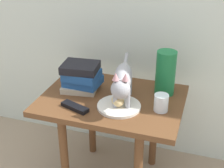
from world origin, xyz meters
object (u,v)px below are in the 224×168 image
object	(u,v)px
bread_roll	(118,101)
book_stack	(81,77)
tv_remote	(75,107)
candle_jar	(161,104)
plate	(119,106)
cat	(123,80)
green_vase	(166,73)
side_table	(112,111)

from	to	relation	value
bread_roll	book_stack	bearing A→B (deg)	154.33
tv_remote	candle_jar	bearing A→B (deg)	35.79
candle_jar	book_stack	bearing A→B (deg)	170.49
candle_jar	plate	bearing A→B (deg)	-169.44
bread_roll	cat	distance (m)	0.10
green_vase	bread_roll	bearing A→B (deg)	-130.94
cat	candle_jar	distance (m)	0.22
green_vase	candle_jar	bearing A→B (deg)	-85.09
plate	tv_remote	xyz separation A→B (m)	(-0.20, -0.08, 0.00)
plate	book_stack	world-z (taller)	book_stack
plate	candle_jar	xyz separation A→B (m)	(0.20, 0.04, 0.03)
bread_roll	cat	world-z (taller)	cat
plate	bread_roll	size ratio (longest dim) A/B	2.70
bread_roll	book_stack	distance (m)	0.27
side_table	green_vase	world-z (taller)	green_vase
cat	candle_jar	xyz separation A→B (m)	(0.19, -0.00, -0.09)
bread_roll	cat	size ratio (longest dim) A/B	0.17
tv_remote	plate	bearing A→B (deg)	41.06
cat	book_stack	bearing A→B (deg)	163.67
book_stack	green_vase	bearing A→B (deg)	13.72
bread_roll	plate	bearing A→B (deg)	27.47
cat	tv_remote	size ratio (longest dim) A/B	3.15
book_stack	green_vase	world-z (taller)	green_vase
bread_roll	green_vase	size ratio (longest dim) A/B	0.34
bread_roll	candle_jar	bearing A→B (deg)	11.07
candle_jar	tv_remote	bearing A→B (deg)	-163.85
green_vase	tv_remote	world-z (taller)	green_vase
cat	candle_jar	world-z (taller)	cat
book_stack	candle_jar	xyz separation A→B (m)	(0.44, -0.07, -0.04)
cat	tv_remote	distance (m)	0.27
bread_roll	cat	bearing A→B (deg)	75.11
side_table	cat	bearing A→B (deg)	-32.51
candle_jar	tv_remote	xyz separation A→B (m)	(-0.40, -0.12, -0.03)
side_table	book_stack	size ratio (longest dim) A/B	3.42
green_vase	tv_remote	size ratio (longest dim) A/B	1.58
plate	green_vase	xyz separation A→B (m)	(0.18, 0.22, 0.11)
side_table	candle_jar	xyz separation A→B (m)	(0.26, -0.04, 0.12)
candle_jar	tv_remote	size ratio (longest dim) A/B	0.57
cat	book_stack	world-z (taller)	cat
side_table	tv_remote	distance (m)	0.23
bread_roll	green_vase	xyz separation A→B (m)	(0.19, 0.22, 0.08)
bread_roll	candle_jar	xyz separation A→B (m)	(0.21, 0.04, -0.00)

